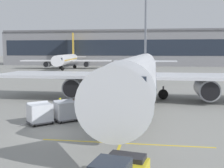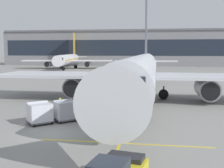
{
  "view_description": "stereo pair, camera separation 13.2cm",
  "coord_description": "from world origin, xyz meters",
  "px_view_note": "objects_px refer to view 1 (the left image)",
  "views": [
    {
      "loc": [
        7.78,
        -20.6,
        6.36
      ],
      "look_at": [
        3.44,
        8.2,
        2.95
      ],
      "focal_mm": 45.81,
      "sensor_mm": 36.0,
      "label": 1
    },
    {
      "loc": [
        7.91,
        -20.58,
        6.36
      ],
      "look_at": [
        3.44,
        8.2,
        2.95
      ],
      "focal_mm": 45.81,
      "sensor_mm": 36.0,
      "label": 2
    }
  ],
  "objects_px": {
    "parked_airplane": "(140,72)",
    "baggage_cart_lead": "(65,110)",
    "ground_crew_by_loader": "(91,108)",
    "safety_cone_engine_keepout": "(73,102)",
    "distant_airplane": "(67,59)",
    "ground_crew_by_carts": "(46,110)",
    "safety_cone_wingtip": "(89,97)",
    "ground_crew_marshaller": "(60,105)",
    "baggage_cart_second": "(40,113)",
    "belt_loader": "(93,105)"
  },
  "relations": [
    {
      "from": "ground_crew_by_carts",
      "to": "safety_cone_wingtip",
      "type": "relative_size",
      "value": 2.69
    },
    {
      "from": "distant_airplane",
      "to": "belt_loader",
      "type": "bearing_deg",
      "value": -70.6
    },
    {
      "from": "baggage_cart_second",
      "to": "safety_cone_engine_keepout",
      "type": "distance_m",
      "value": 8.86
    },
    {
      "from": "baggage_cart_second",
      "to": "safety_cone_wingtip",
      "type": "xyz_separation_m",
      "value": [
        1.37,
        12.62,
        -0.68
      ]
    },
    {
      "from": "baggage_cart_second",
      "to": "ground_crew_by_carts",
      "type": "xyz_separation_m",
      "value": [
        0.14,
        1.09,
        -0.0
      ]
    },
    {
      "from": "safety_cone_engine_keepout",
      "to": "distant_airplane",
      "type": "distance_m",
      "value": 69.9
    },
    {
      "from": "belt_loader",
      "to": "ground_crew_by_loader",
      "type": "xyz_separation_m",
      "value": [
        0.29,
        -2.06,
        0.12
      ]
    },
    {
      "from": "baggage_cart_lead",
      "to": "safety_cone_wingtip",
      "type": "relative_size",
      "value": 3.93
    },
    {
      "from": "baggage_cart_lead",
      "to": "safety_cone_wingtip",
      "type": "bearing_deg",
      "value": 92.57
    },
    {
      "from": "ground_crew_by_loader",
      "to": "ground_crew_by_carts",
      "type": "height_order",
      "value": "same"
    },
    {
      "from": "parked_airplane",
      "to": "baggage_cart_lead",
      "type": "height_order",
      "value": "parked_airplane"
    },
    {
      "from": "ground_crew_by_carts",
      "to": "distant_airplane",
      "type": "bearing_deg",
      "value": 106.0
    },
    {
      "from": "baggage_cart_lead",
      "to": "ground_crew_by_loader",
      "type": "relative_size",
      "value": 1.46
    },
    {
      "from": "baggage_cart_second",
      "to": "distant_airplane",
      "type": "height_order",
      "value": "distant_airplane"
    },
    {
      "from": "baggage_cart_second",
      "to": "safety_cone_wingtip",
      "type": "distance_m",
      "value": 12.71
    },
    {
      "from": "baggage_cart_second",
      "to": "safety_cone_engine_keepout",
      "type": "relative_size",
      "value": 3.79
    },
    {
      "from": "ground_crew_marshaller",
      "to": "safety_cone_engine_keepout",
      "type": "height_order",
      "value": "ground_crew_marshaller"
    },
    {
      "from": "parked_airplane",
      "to": "safety_cone_wingtip",
      "type": "distance_m",
      "value": 7.43
    },
    {
      "from": "baggage_cart_lead",
      "to": "ground_crew_marshaller",
      "type": "distance_m",
      "value": 2.49
    },
    {
      "from": "parked_airplane",
      "to": "belt_loader",
      "type": "distance_m",
      "value": 10.2
    },
    {
      "from": "ground_crew_by_loader",
      "to": "ground_crew_marshaller",
      "type": "xyz_separation_m",
      "value": [
        -3.36,
        0.9,
        0.0
      ]
    },
    {
      "from": "ground_crew_marshaller",
      "to": "ground_crew_by_carts",
      "type": "bearing_deg",
      "value": -101.52
    },
    {
      "from": "safety_cone_wingtip",
      "to": "safety_cone_engine_keepout",
      "type": "bearing_deg",
      "value": -103.74
    },
    {
      "from": "baggage_cart_lead",
      "to": "parked_airplane",
      "type": "bearing_deg",
      "value": 63.56
    },
    {
      "from": "safety_cone_engine_keepout",
      "to": "safety_cone_wingtip",
      "type": "xyz_separation_m",
      "value": [
        0.93,
        3.8,
        -0.01
      ]
    },
    {
      "from": "safety_cone_wingtip",
      "to": "ground_crew_by_carts",
      "type": "bearing_deg",
      "value": -96.11
    },
    {
      "from": "belt_loader",
      "to": "ground_crew_by_carts",
      "type": "xyz_separation_m",
      "value": [
        -3.57,
        -3.61,
        0.12
      ]
    },
    {
      "from": "baggage_cart_lead",
      "to": "baggage_cart_second",
      "type": "xyz_separation_m",
      "value": [
        -1.88,
        -1.38,
        0.0
      ]
    },
    {
      "from": "baggage_cart_second",
      "to": "safety_cone_wingtip",
      "type": "height_order",
      "value": "baggage_cart_second"
    },
    {
      "from": "parked_airplane",
      "to": "baggage_cart_second",
      "type": "xyz_separation_m",
      "value": [
        -7.93,
        -13.55,
        -2.67
      ]
    },
    {
      "from": "ground_crew_marshaller",
      "to": "distant_airplane",
      "type": "xyz_separation_m",
      "value": [
        -21.76,
        71.71,
        2.28
      ]
    },
    {
      "from": "safety_cone_engine_keepout",
      "to": "ground_crew_by_carts",
      "type": "bearing_deg",
      "value": -92.27
    },
    {
      "from": "ground_crew_by_loader",
      "to": "distant_airplane",
      "type": "relative_size",
      "value": 0.04
    },
    {
      "from": "baggage_cart_lead",
      "to": "distant_airplane",
      "type": "bearing_deg",
      "value": 107.3
    },
    {
      "from": "ground_crew_by_loader",
      "to": "safety_cone_engine_keepout",
      "type": "bearing_deg",
      "value": 119.9
    },
    {
      "from": "belt_loader",
      "to": "baggage_cart_lead",
      "type": "bearing_deg",
      "value": -118.93
    },
    {
      "from": "parked_airplane",
      "to": "ground_crew_by_carts",
      "type": "bearing_deg",
      "value": -122.02
    },
    {
      "from": "baggage_cart_second",
      "to": "ground_crew_by_carts",
      "type": "height_order",
      "value": "baggage_cart_second"
    },
    {
      "from": "parked_airplane",
      "to": "ground_crew_by_carts",
      "type": "relative_size",
      "value": 27.31
    },
    {
      "from": "baggage_cart_lead",
      "to": "ground_crew_by_loader",
      "type": "bearing_deg",
      "value": 30.79
    },
    {
      "from": "ground_crew_by_loader",
      "to": "ground_crew_by_carts",
      "type": "bearing_deg",
      "value": -158.06
    },
    {
      "from": "ground_crew_by_loader",
      "to": "distant_airplane",
      "type": "bearing_deg",
      "value": 109.09
    },
    {
      "from": "belt_loader",
      "to": "distant_airplane",
      "type": "bearing_deg",
      "value": 109.4
    },
    {
      "from": "baggage_cart_lead",
      "to": "distant_airplane",
      "type": "xyz_separation_m",
      "value": [
        -23.0,
        73.87,
        2.28
      ]
    },
    {
      "from": "ground_crew_marshaller",
      "to": "safety_cone_engine_keepout",
      "type": "xyz_separation_m",
      "value": [
        -0.19,
        5.29,
        -0.67
      ]
    },
    {
      "from": "ground_crew_by_loader",
      "to": "safety_cone_wingtip",
      "type": "xyz_separation_m",
      "value": [
        -2.63,
        9.98,
        -0.68
      ]
    },
    {
      "from": "safety_cone_wingtip",
      "to": "baggage_cart_second",
      "type": "bearing_deg",
      "value": -96.2
    },
    {
      "from": "distant_airplane",
      "to": "baggage_cart_lead",
      "type": "bearing_deg",
      "value": -72.7
    },
    {
      "from": "ground_crew_marshaller",
      "to": "safety_cone_engine_keepout",
      "type": "distance_m",
      "value": 5.33
    },
    {
      "from": "safety_cone_engine_keepout",
      "to": "belt_loader",
      "type": "bearing_deg",
      "value": -51.63
    }
  ]
}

